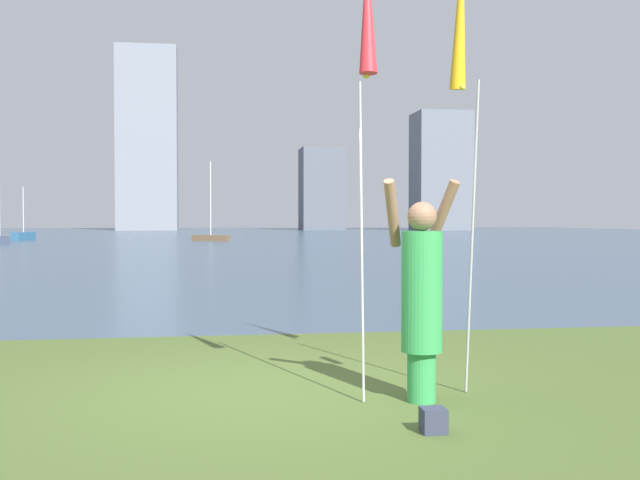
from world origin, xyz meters
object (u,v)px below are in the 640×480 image
person (422,292)px  sailboat_0 (0,239)px  kite_flag_left (367,20)px  sailboat_1 (24,236)px  bag (433,420)px  sailboat_3 (211,236)px  kite_flag_right (461,20)px

person → sailboat_0: sailboat_0 is taller
kite_flag_left → sailboat_1: (-15.34, 51.53, -3.07)m
sailboat_1 → bag: bearing=-73.3°
kite_flag_left → sailboat_0: (-14.82, 43.37, -3.11)m
person → sailboat_1: 53.85m
person → bag: person is taller
kite_flag_left → sailboat_0: 45.94m
kite_flag_left → sailboat_1: bearing=106.6°
sailboat_1 → sailboat_3: 14.22m
sailboat_1 → sailboat_3: (13.86, -3.19, 0.03)m
person → kite_flag_right: size_ratio=0.46×
sailboat_0 → kite_flag_left: bearing=-71.1°
kite_flag_right → sailboat_0: bearing=110.3°
person → kite_flag_right: bearing=30.9°
person → kite_flag_right: (0.53, 0.49, 2.60)m
sailboat_1 → person: bearing=-72.9°
person → sailboat_3: 48.30m
kite_flag_right → sailboat_3: 47.94m
person → sailboat_3: size_ratio=0.35×
person → sailboat_3: bearing=80.1°
sailboat_0 → sailboat_1: sailboat_0 is taller
sailboat_0 → sailboat_3: sailboat_3 is taller
kite_flag_right → bag: bearing=-115.8°
kite_flag_right → sailboat_3: size_ratio=0.77×
person → kite_flag_left: size_ratio=0.49×
bag → sailboat_0: 46.78m
kite_flag_left → sailboat_3: 48.46m
kite_flag_right → sailboat_3: (-2.54, 47.76, -3.23)m
kite_flag_right → bag: 3.86m
person → kite_flag_left: kite_flag_left is taller
kite_flag_left → kite_flag_right: size_ratio=0.92×
kite_flag_right → sailboat_1: bearing=107.8°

